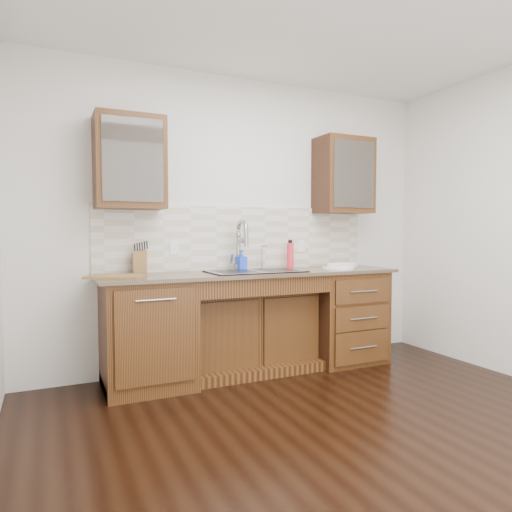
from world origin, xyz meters
name	(u,v)px	position (x,y,z in m)	size (l,w,h in m)	color
ground	(351,445)	(0.00, 0.00, -0.05)	(4.00, 3.50, 0.10)	black
wall_back	(239,223)	(0.00, 1.80, 1.35)	(4.00, 0.10, 2.70)	silver
base_cabinet_left	(148,333)	(-0.95, 1.44, 0.44)	(0.70, 0.62, 0.88)	#593014
base_cabinet_center	(250,332)	(0.00, 1.53, 0.35)	(1.20, 0.44, 0.70)	#593014
base_cabinet_right	(342,315)	(0.95, 1.44, 0.44)	(0.70, 0.62, 0.88)	#593014
countertop	(255,273)	(0.00, 1.43, 0.90)	(2.70, 0.65, 0.03)	#84705B
backsplash	(241,238)	(0.00, 1.74, 1.21)	(2.70, 0.02, 0.59)	beige
sink	(256,281)	(0.00, 1.41, 0.83)	(0.84, 0.46, 0.19)	#9E9EA5
faucet	(238,248)	(-0.07, 1.64, 1.11)	(0.04, 0.04, 0.40)	#999993
filter_tap	(262,256)	(0.18, 1.65, 1.03)	(0.02, 0.02, 0.24)	#999993
upper_cabinet_left	(130,163)	(-1.05, 1.58, 1.83)	(0.55, 0.34, 0.75)	#593014
upper_cabinet_right	(343,176)	(1.05, 1.58, 1.83)	(0.55, 0.34, 0.75)	#593014
outlet_left	(174,248)	(-0.65, 1.73, 1.12)	(0.08, 0.01, 0.12)	white
outlet_right	(301,246)	(0.65, 1.73, 1.12)	(0.08, 0.01, 0.12)	white
soap_bottle	(241,260)	(-0.05, 1.61, 1.00)	(0.08, 0.09, 0.19)	blue
water_bottle	(290,256)	(0.46, 1.61, 1.03)	(0.07, 0.07, 0.25)	#EE293C
plate	(338,268)	(0.84, 1.35, 0.92)	(0.31, 0.31, 0.02)	white
dish_towel	(342,265)	(0.91, 1.39, 0.94)	(0.24, 0.18, 0.04)	white
knife_block	(140,262)	(-0.97, 1.63, 1.01)	(0.11, 0.18, 0.20)	#945D30
cutting_board	(115,276)	(-1.20, 1.40, 0.92)	(0.42, 0.29, 0.02)	brown
cup_left_a	(120,169)	(-1.13, 1.58, 1.77)	(0.11, 0.11, 0.09)	white
cup_left_b	(145,171)	(-0.93, 1.58, 1.77)	(0.09, 0.09, 0.09)	white
cup_right_a	(335,181)	(0.95, 1.58, 1.77)	(0.13, 0.13, 0.10)	white
cup_right_b	(353,182)	(1.17, 1.58, 1.77)	(0.10, 0.10, 0.10)	white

